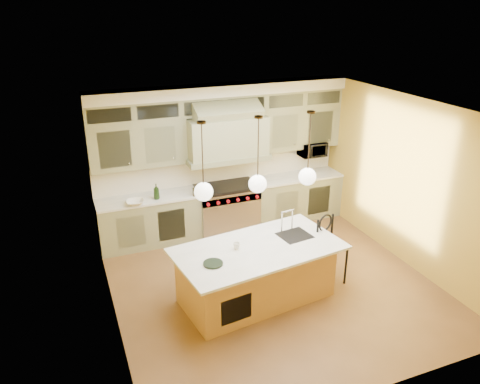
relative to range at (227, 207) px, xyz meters
name	(u,v)px	position (x,y,z in m)	size (l,w,h in m)	color
floor	(272,284)	(0.00, -2.14, -0.49)	(5.00, 5.00, 0.00)	brown
ceiling	(277,109)	(0.00, -2.14, 2.41)	(5.00, 5.00, 0.00)	white
wall_back	(220,156)	(0.00, 0.36, 0.96)	(5.00, 5.00, 0.00)	gold
wall_front	(376,291)	(0.00, -4.64, 0.96)	(5.00, 5.00, 0.00)	gold
wall_left	(107,231)	(-2.50, -2.14, 0.96)	(5.00, 5.00, 0.00)	gold
wall_right	(406,182)	(2.50, -2.14, 0.96)	(5.00, 5.00, 0.00)	gold
back_cabinetry	(225,161)	(0.00, 0.09, 0.94)	(5.00, 0.77, 2.90)	gray
range	(227,207)	(0.00, 0.00, 0.00)	(1.20, 0.74, 0.96)	silver
kitchen_island	(257,272)	(-0.39, -2.40, -0.01)	(2.64, 1.64, 1.35)	#AB7D3C
counter_stool	(331,246)	(0.89, -2.41, 0.19)	(0.51, 0.51, 1.18)	black
microwave	(312,149)	(1.95, 0.11, 0.96)	(0.54, 0.37, 0.30)	black
oil_bottle_a	(156,192)	(-1.41, -0.11, 0.60)	(0.11, 0.11, 0.29)	black
oil_bottle_b	(195,190)	(-0.70, -0.22, 0.56)	(0.10, 0.10, 0.22)	black
fruit_bowl	(135,202)	(-1.82, -0.22, 0.49)	(0.32, 0.32, 0.08)	white
cup	(237,246)	(-0.71, -2.36, 0.48)	(0.11, 0.11, 0.10)	white
pendant_left	(204,190)	(-1.20, -2.39, 1.46)	(0.26, 0.26, 1.11)	#2D2319
pendant_center	(258,182)	(-0.40, -2.39, 1.46)	(0.26, 0.26, 1.11)	#2D2319
pendant_right	(307,175)	(0.40, -2.39, 1.46)	(0.26, 0.26, 1.11)	#2D2319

